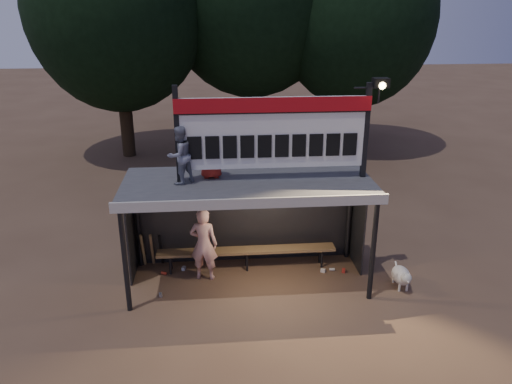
# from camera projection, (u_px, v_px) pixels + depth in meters

# --- Properties ---
(ground) EXTENTS (80.00, 80.00, 0.00)m
(ground) POSITION_uv_depth(u_px,v_px,m) (248.00, 281.00, 10.82)
(ground) COLOR #503828
(ground) RESTS_ON ground
(player) EXTENTS (0.67, 0.51, 1.64)m
(player) POSITION_uv_depth(u_px,v_px,m) (204.00, 244.00, 10.65)
(player) COLOR white
(player) RESTS_ON ground
(child_a) EXTENTS (0.70, 0.69, 1.14)m
(child_a) POSITION_uv_depth(u_px,v_px,m) (180.00, 155.00, 9.61)
(child_a) COLOR gray
(child_a) RESTS_ON dugout_shelter
(child_b) EXTENTS (0.55, 0.36, 1.12)m
(child_b) POSITION_uv_depth(u_px,v_px,m) (211.00, 151.00, 9.95)
(child_b) COLOR #A82219
(child_b) RESTS_ON dugout_shelter
(dugout_shelter) EXTENTS (5.10, 2.08, 2.32)m
(dugout_shelter) POSITION_uv_depth(u_px,v_px,m) (247.00, 197.00, 10.40)
(dugout_shelter) COLOR #3F3E41
(dugout_shelter) RESTS_ON ground
(scoreboard_assembly) EXTENTS (4.10, 0.27, 1.99)m
(scoreboard_assembly) POSITION_uv_depth(u_px,v_px,m) (276.00, 130.00, 9.69)
(scoreboard_assembly) COLOR black
(scoreboard_assembly) RESTS_ON dugout_shelter
(bench) EXTENTS (4.00, 0.35, 0.48)m
(bench) POSITION_uv_depth(u_px,v_px,m) (247.00, 251.00, 11.18)
(bench) COLOR olive
(bench) RESTS_ON ground
(tree_left) EXTENTS (6.46, 6.46, 9.27)m
(tree_left) POSITION_uv_depth(u_px,v_px,m) (116.00, 7.00, 17.87)
(tree_left) COLOR #302315
(tree_left) RESTS_ON ground
(tree_right) EXTENTS (6.08, 6.08, 8.72)m
(tree_right) POSITION_uv_depth(u_px,v_px,m) (357.00, 16.00, 19.19)
(tree_right) COLOR black
(tree_right) RESTS_ON ground
(dog) EXTENTS (0.36, 0.81, 0.49)m
(dog) POSITION_uv_depth(u_px,v_px,m) (402.00, 276.00, 10.46)
(dog) COLOR beige
(dog) RESTS_ON ground
(bats) EXTENTS (0.48, 0.33, 0.84)m
(bats) POSITION_uv_depth(u_px,v_px,m) (152.00, 249.00, 11.26)
(bats) COLOR #9E7E49
(bats) RESTS_ON ground
(litter) EXTENTS (4.12, 1.18, 0.08)m
(litter) POSITION_uv_depth(u_px,v_px,m) (254.00, 274.00, 11.01)
(litter) COLOR #AA271D
(litter) RESTS_ON ground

